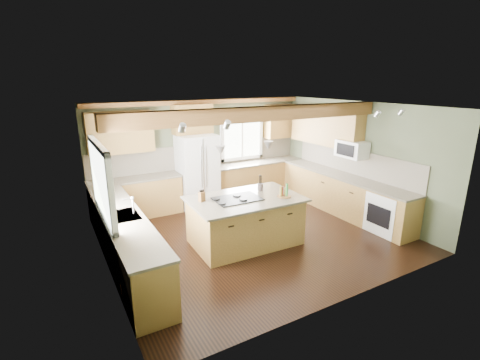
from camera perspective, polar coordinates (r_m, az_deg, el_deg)
floor at (r=7.20m, az=2.13°, el=-9.03°), size 5.60×5.60×0.00m
ceiling at (r=6.53m, az=2.38°, el=12.07°), size 5.60×5.60×0.00m
wall_back at (r=8.91m, az=-6.26°, el=4.68°), size 5.60×0.00×5.60m
wall_left at (r=5.84m, az=-21.83°, el=-2.66°), size 0.00×5.00×5.00m
wall_right at (r=8.52m, az=18.50°, el=3.40°), size 0.00×5.00×5.00m
ceiling_beam at (r=6.38m, az=3.30°, el=10.78°), size 5.55×0.26×0.26m
soffit_trim at (r=8.66m, az=-6.24°, el=12.63°), size 5.55×0.20×0.10m
backsplash_back at (r=8.92m, az=-6.20°, el=4.10°), size 5.58×0.03×0.58m
backsplash_right at (r=8.57m, az=18.14°, el=2.87°), size 0.03×3.70×0.58m
base_cab_back_left at (r=8.33m, az=-16.60°, el=-2.88°), size 2.02×0.60×0.88m
counter_back_left at (r=8.20m, az=-16.86°, el=0.16°), size 2.06×0.64×0.04m
base_cab_back_right at (r=9.54m, az=2.86°, el=0.22°), size 2.62×0.60×0.88m
counter_back_right at (r=9.42m, az=2.90°, el=2.90°), size 2.66×0.64×0.04m
base_cab_left at (r=6.24m, az=-18.32°, el=-9.61°), size 0.60×3.70×0.88m
counter_left at (r=6.06m, az=-18.70°, el=-5.69°), size 0.64×3.74×0.04m
base_cab_right at (r=8.57m, az=16.39°, el=-2.34°), size 0.60×3.70×0.88m
counter_right at (r=8.44m, az=16.64°, el=0.62°), size 0.64×3.74×0.04m
upper_cab_back_left at (r=8.07m, az=-19.06°, el=7.36°), size 1.40×0.35×0.90m
upper_cab_over_fridge at (r=8.51m, az=-7.84°, el=9.88°), size 0.96×0.35×0.70m
upper_cab_right at (r=8.91m, az=13.82°, el=8.55°), size 0.35×2.20×0.90m
upper_cab_back_corner at (r=9.79m, az=6.65°, el=9.57°), size 0.90×0.35×0.90m
window_left at (r=5.82m, az=-21.97°, el=-0.16°), size 0.04×1.60×1.05m
window_back at (r=9.36m, az=0.26°, el=6.89°), size 1.10×0.04×1.00m
sink at (r=6.06m, az=-18.70°, el=-5.64°), size 0.50×0.65×0.03m
faucet at (r=6.04m, az=-17.16°, el=-4.10°), size 0.02×0.02×0.28m
dishwasher at (r=5.12m, az=-15.08°, el=-15.49°), size 0.60×0.60×0.84m
oven at (r=7.78m, az=23.16°, el=-5.00°), size 0.60×0.72×0.84m
microwave at (r=8.28m, az=17.88°, el=4.86°), size 0.40×0.70×0.38m
pendant_left at (r=6.09m, az=-3.20°, el=4.90°), size 0.18×0.18×0.16m
pendant_right at (r=6.55m, az=4.69°, el=5.68°), size 0.18×0.18×0.16m
refrigerator at (r=8.55m, az=-7.00°, el=1.41°), size 0.90×0.74×1.80m
island at (r=6.73m, az=0.84°, el=-6.81°), size 2.01×1.26×0.88m
island_top at (r=6.56m, az=0.85°, el=-3.11°), size 2.14×1.40×0.04m
cooktop at (r=6.48m, az=-0.42°, el=-3.09°), size 0.87×0.59×0.02m
knife_block at (r=6.38m, az=-6.27°, el=-2.75°), size 0.13×0.11×0.18m
utensil_crock at (r=6.98m, az=3.36°, el=-1.15°), size 0.13×0.13×0.14m
bottle_tray at (r=6.63m, az=7.28°, el=-1.75°), size 0.27×0.27×0.24m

